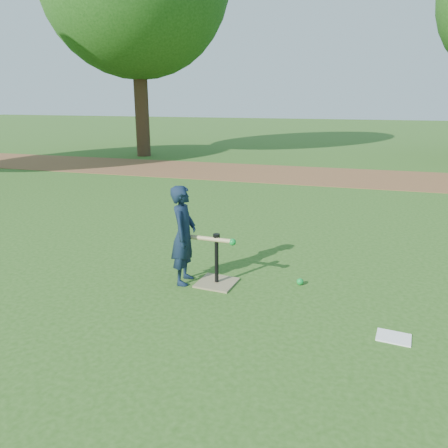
# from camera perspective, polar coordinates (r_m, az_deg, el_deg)

# --- Properties ---
(ground) EXTENTS (80.00, 80.00, 0.00)m
(ground) POSITION_cam_1_polar(r_m,az_deg,el_deg) (5.46, -1.31, -6.61)
(ground) COLOR #285116
(ground) RESTS_ON ground
(dirt_strip) EXTENTS (24.00, 3.00, 0.01)m
(dirt_strip) POSITION_cam_1_polar(r_m,az_deg,el_deg) (12.56, 9.41, 6.39)
(dirt_strip) COLOR brown
(dirt_strip) RESTS_ON ground
(child) EXTENTS (0.32, 0.45, 1.17)m
(child) POSITION_cam_1_polar(r_m,az_deg,el_deg) (5.07, -5.29, -1.45)
(child) COLOR #101D30
(child) RESTS_ON ground
(wiffle_ball_ground) EXTENTS (0.08, 0.08, 0.08)m
(wiffle_ball_ground) POSITION_cam_1_polar(r_m,az_deg,el_deg) (5.23, 9.90, -7.42)
(wiffle_ball_ground) COLOR #0D8F2F
(wiffle_ball_ground) RESTS_ON ground
(clipboard) EXTENTS (0.33, 0.27, 0.01)m
(clipboard) POSITION_cam_1_polar(r_m,az_deg,el_deg) (4.41, 21.28, -13.63)
(clipboard) COLOR white
(clipboard) RESTS_ON ground
(batting_tee) EXTENTS (0.47, 0.47, 0.61)m
(batting_tee) POSITION_cam_1_polar(r_m,az_deg,el_deg) (5.16, -0.97, -6.66)
(batting_tee) COLOR #887C56
(batting_tee) RESTS_ON ground
(swing_action) EXTENTS (0.69, 0.11, 0.08)m
(swing_action) POSITION_cam_1_polar(r_m,az_deg,el_deg) (5.01, -2.00, -1.99)
(swing_action) COLOR tan
(swing_action) RESTS_ON ground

